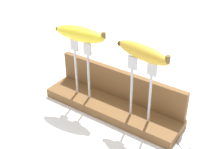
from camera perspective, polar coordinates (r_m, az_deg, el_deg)
name	(u,v)px	position (r m, az deg, el deg)	size (l,w,h in m)	color
ground_plane	(112,111)	(0.93, 0.00, -6.69)	(3.00, 3.00, 0.00)	silver
wooden_board	(112,107)	(0.93, 0.00, -6.02)	(0.43, 0.11, 0.03)	brown
board_backstop	(120,84)	(0.92, 1.55, -1.72)	(0.42, 0.02, 0.09)	brown
fork_stand_left	(82,64)	(0.90, -5.55, 1.97)	(0.07, 0.01, 0.18)	#B2B2B7
fork_stand_right	(141,84)	(0.81, 5.33, -1.81)	(0.08, 0.01, 0.18)	#B2B2B7
banana_raised_left	(80,34)	(0.86, -5.87, 7.40)	(0.16, 0.06, 0.04)	yellow
banana_raised_right	(143,52)	(0.76, 5.67, 4.04)	(0.16, 0.06, 0.04)	gold
banana_chunk_near	(142,88)	(1.00, 5.43, -2.54)	(0.04, 0.05, 0.04)	gold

